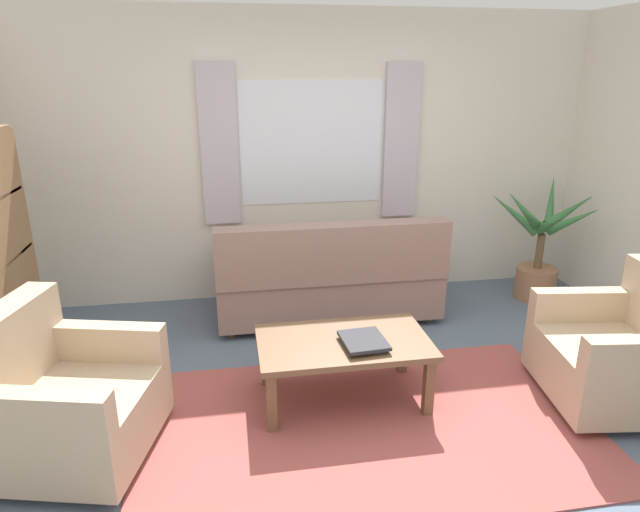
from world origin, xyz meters
TOP-DOWN VIEW (x-y plane):
  - ground_plane at (0.00, 0.00)m, footprint 6.24×6.24m
  - wall_back at (0.00, 2.26)m, footprint 5.32×0.12m
  - window_with_curtains at (0.00, 2.18)m, footprint 1.98×0.07m
  - area_rug at (0.00, 0.00)m, footprint 2.76×1.65m
  - couch at (0.04, 1.58)m, footprint 1.90×0.82m
  - armchair_left at (-1.73, 0.04)m, footprint 1.00×1.01m
  - armchair_right at (1.68, 0.01)m, footprint 0.93×0.94m
  - coffee_table at (-0.09, 0.32)m, footprint 1.10×0.64m
  - book_stack_on_table at (0.02, 0.22)m, footprint 0.29×0.32m
  - potted_plant at (2.08, 1.69)m, footprint 1.08×0.99m

SIDE VIEW (x-z plane):
  - ground_plane at x=0.00m, z-range 0.00..0.00m
  - area_rug at x=0.00m, z-range 0.00..0.01m
  - armchair_left at x=-1.73m, z-range -0.09..0.79m
  - armchair_right at x=1.68m, z-range -0.09..0.79m
  - couch at x=0.04m, z-range -0.09..0.83m
  - coffee_table at x=-0.09m, z-range 0.16..0.60m
  - book_stack_on_table at x=0.02m, z-range 0.44..0.49m
  - potted_plant at x=2.08m, z-range -0.09..1.04m
  - wall_back at x=0.00m, z-range 0.00..2.60m
  - window_with_curtains at x=0.00m, z-range 0.75..2.15m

